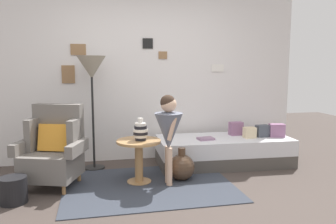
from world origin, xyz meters
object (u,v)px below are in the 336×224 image
person_child (169,128)px  demijohn_near (182,167)px  floor_lamp (92,72)px  armchair (54,150)px  side_table (139,153)px  daybed (224,151)px  book_on_daybed (206,139)px  vase_striped (141,131)px  magazine_basket (13,190)px

person_child → demijohn_near: (0.20, 0.13, -0.53)m
floor_lamp → person_child: size_ratio=1.43×
armchair → side_table: 1.01m
daybed → side_table: bearing=-158.4°
demijohn_near → side_table: bearing=177.6°
book_on_daybed → demijohn_near: (-0.46, -0.45, -0.25)m
floor_lamp → book_on_daybed: size_ratio=7.10×
floor_lamp → person_child: (0.88, -0.86, -0.65)m
vase_striped → person_child: size_ratio=0.25×
person_child → demijohn_near: bearing=33.4°
vase_striped → magazine_basket: (-1.39, -0.35, -0.51)m
side_table → floor_lamp: (-0.54, 0.71, 0.97)m
daybed → floor_lamp: size_ratio=1.24×
floor_lamp → demijohn_near: bearing=-34.3°
armchair → demijohn_near: (1.54, -0.14, -0.27)m
side_table → demijohn_near: size_ratio=1.31×
vase_striped → demijohn_near: size_ratio=0.66×
floor_lamp → book_on_daybed: floor_lamp is taller
daybed → armchair: bearing=-170.3°
side_table → vase_striped: bearing=-14.2°
book_on_daybed → daybed: bearing=16.6°
armchair → book_on_daybed: (2.00, 0.30, -0.02)m
side_table → floor_lamp: 1.32m
vase_striped → armchair: bearing=173.0°
side_table → daybed: bearing=21.6°
vase_striped → magazine_basket: bearing=-166.0°
vase_striped → person_child: 0.35m
daybed → demijohn_near: demijohn_near is taller
daybed → side_table: 1.42m
daybed → book_on_daybed: 0.39m
side_table → floor_lamp: size_ratio=0.35×
armchair → side_table: size_ratio=1.79×
armchair → floor_lamp: (0.46, 0.59, 0.91)m
side_table → vase_striped: size_ratio=1.98×
vase_striped → magazine_basket: vase_striped is taller
person_child → demijohn_near: person_child is taller
side_table → vase_striped: vase_striped is taller
armchair → magazine_basket: (-0.37, -0.47, -0.30)m
armchair → demijohn_near: armchair is taller
vase_striped → daybed: bearing=22.1°
floor_lamp → person_child: bearing=-44.5°
book_on_daybed → floor_lamp: bearing=169.4°
side_table → magazine_basket: side_table is taller
demijohn_near → floor_lamp: bearing=145.7°
demijohn_near → magazine_basket: (-1.90, -0.33, -0.03)m
book_on_daybed → magazine_basket: bearing=-161.8°
magazine_basket → vase_striped: bearing=14.0°
armchair → floor_lamp: size_ratio=0.62×
side_table → magazine_basket: 1.43m
magazine_basket → book_on_daybed: bearing=18.2°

